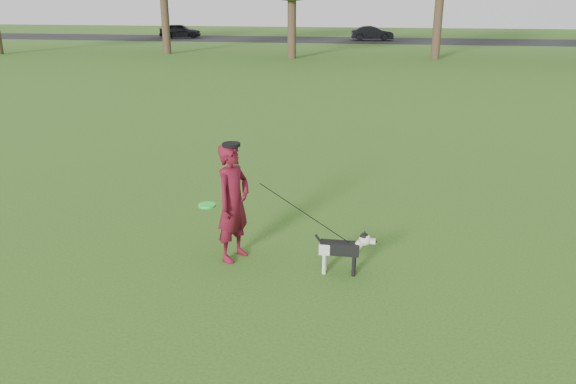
% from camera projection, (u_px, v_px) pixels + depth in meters
% --- Properties ---
extents(ground, '(120.00, 120.00, 0.00)m').
position_uv_depth(ground, '(283.00, 260.00, 7.53)').
color(ground, '#285116').
rests_on(ground, ground).
extents(road, '(120.00, 7.00, 0.02)m').
position_uv_depth(road, '(370.00, 40.00, 44.77)').
color(road, black).
rests_on(road, ground).
extents(man, '(0.57, 0.68, 1.59)m').
position_uv_depth(man, '(233.00, 203.00, 7.34)').
color(man, '#520B1D').
rests_on(man, ground).
extents(dog, '(0.78, 0.16, 0.59)m').
position_uv_depth(dog, '(344.00, 247.00, 7.05)').
color(dog, black).
rests_on(dog, ground).
extents(car_left, '(3.61, 2.02, 1.16)m').
position_uv_depth(car_left, '(180.00, 31.00, 47.05)').
color(car_left, black).
rests_on(car_left, road).
extents(car_mid, '(3.44, 1.49, 1.10)m').
position_uv_depth(car_mid, '(372.00, 33.00, 44.56)').
color(car_mid, black).
rests_on(car_mid, road).
extents(man_held_items, '(2.04, 0.33, 1.20)m').
position_uv_depth(man_held_items, '(304.00, 213.00, 7.08)').
color(man_held_items, '#1EF237').
rests_on(man_held_items, ground).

